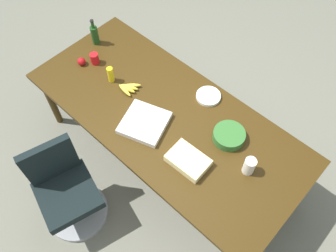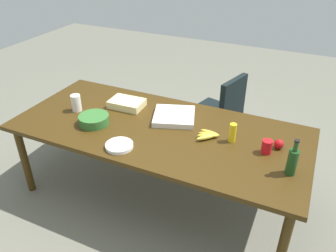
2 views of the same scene
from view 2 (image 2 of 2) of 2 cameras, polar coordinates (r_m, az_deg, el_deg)
ground_plane at (r=3.36m, az=-1.42°, el=-11.39°), size 10.00×10.00×0.00m
conference_table at (r=2.93m, az=-1.59°, el=-1.27°), size 2.55×1.13×0.76m
office_chair at (r=3.83m, az=8.34°, el=0.84°), size 0.60×0.59×0.92m
salad_bowl at (r=3.01m, az=-12.48°, el=1.07°), size 0.33×0.33×0.08m
banana_bunch at (r=2.77m, az=6.81°, el=-1.52°), size 0.18×0.18×0.04m
wine_bottle at (r=2.47m, az=20.39°, el=-5.61°), size 0.07×0.07×0.28m
apple_red at (r=2.76m, az=18.34°, el=-2.93°), size 0.08×0.08×0.08m
mayo_jar at (r=3.24m, az=-15.34°, el=3.79°), size 0.11×0.11×0.16m
red_solo_cup at (r=2.67m, az=16.45°, el=-3.39°), size 0.09×0.09×0.11m
paper_plate_stack at (r=2.67m, az=-8.29°, el=-3.33°), size 0.27×0.27×0.03m
sheet_cake at (r=3.24m, az=-7.02°, el=3.82°), size 0.33×0.23×0.07m
pizza_box at (r=3.02m, az=1.06°, el=1.66°), size 0.46×0.46×0.05m
mustard_bottle at (r=2.72m, az=10.93°, el=-1.14°), size 0.06×0.06×0.16m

